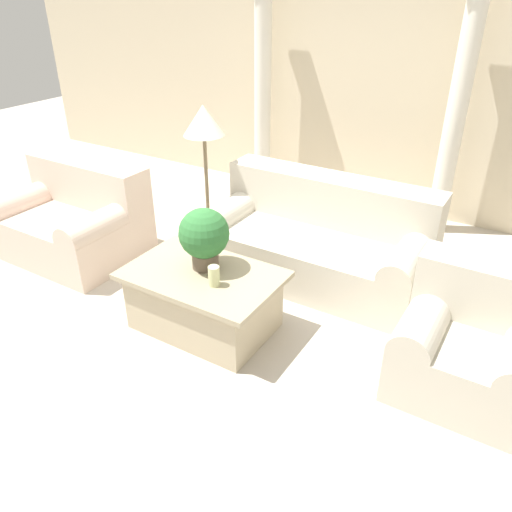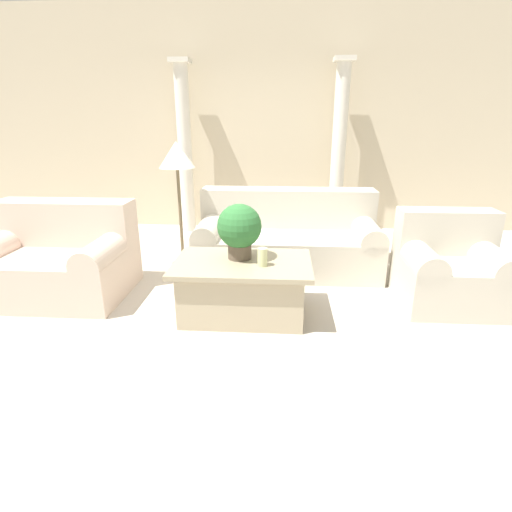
# 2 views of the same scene
# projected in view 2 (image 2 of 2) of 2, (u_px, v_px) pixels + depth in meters

# --- Properties ---
(ground_plane) EXTENTS (16.00, 16.00, 0.00)m
(ground_plane) POSITION_uv_depth(u_px,v_px,m) (232.00, 297.00, 3.86)
(ground_plane) COLOR #BCB2A3
(wall_back) EXTENTS (10.00, 0.06, 3.20)m
(wall_back) POSITION_uv_depth(u_px,v_px,m) (253.00, 121.00, 5.92)
(wall_back) COLOR beige
(wall_back) RESTS_ON ground_plane
(sofa_long) EXTENTS (2.01, 0.97, 0.87)m
(sofa_long) POSITION_uv_depth(u_px,v_px,m) (287.00, 238.00, 4.55)
(sofa_long) COLOR beige
(sofa_long) RESTS_ON ground_plane
(loveseat) EXTENTS (1.36, 0.97, 0.87)m
(loveseat) POSITION_uv_depth(u_px,v_px,m) (58.00, 258.00, 3.89)
(loveseat) COLOR beige
(loveseat) RESTS_ON ground_plane
(coffee_table) EXTENTS (1.17, 0.76, 0.49)m
(coffee_table) POSITION_uv_depth(u_px,v_px,m) (243.00, 287.00, 3.47)
(coffee_table) COLOR tan
(coffee_table) RESTS_ON ground_plane
(potted_plant) EXTENTS (0.38, 0.38, 0.48)m
(potted_plant) POSITION_uv_depth(u_px,v_px,m) (239.00, 228.00, 3.38)
(potted_plant) COLOR brown
(potted_plant) RESTS_ON coffee_table
(pillar_candle) EXTENTS (0.08, 0.08, 0.15)m
(pillar_candle) POSITION_uv_depth(u_px,v_px,m) (262.00, 257.00, 3.27)
(pillar_candle) COLOR beige
(pillar_candle) RESTS_ON coffee_table
(floor_lamp) EXTENTS (0.39, 0.39, 1.41)m
(floor_lamp) POSITION_uv_depth(u_px,v_px,m) (177.00, 162.00, 4.33)
(floor_lamp) COLOR brown
(floor_lamp) RESTS_ON ground_plane
(column_left) EXTENTS (0.28, 0.28, 2.42)m
(column_left) POSITION_uv_depth(u_px,v_px,m) (185.00, 148.00, 5.80)
(column_left) COLOR silver
(column_left) RESTS_ON ground_plane
(column_right) EXTENTS (0.28, 0.28, 2.42)m
(column_right) POSITION_uv_depth(u_px,v_px,m) (339.00, 149.00, 5.66)
(column_right) COLOR silver
(column_right) RESTS_ON ground_plane
(armchair) EXTENTS (0.89, 0.81, 0.84)m
(armchair) POSITION_uv_depth(u_px,v_px,m) (450.00, 267.00, 3.68)
(armchair) COLOR beige
(armchair) RESTS_ON ground_plane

